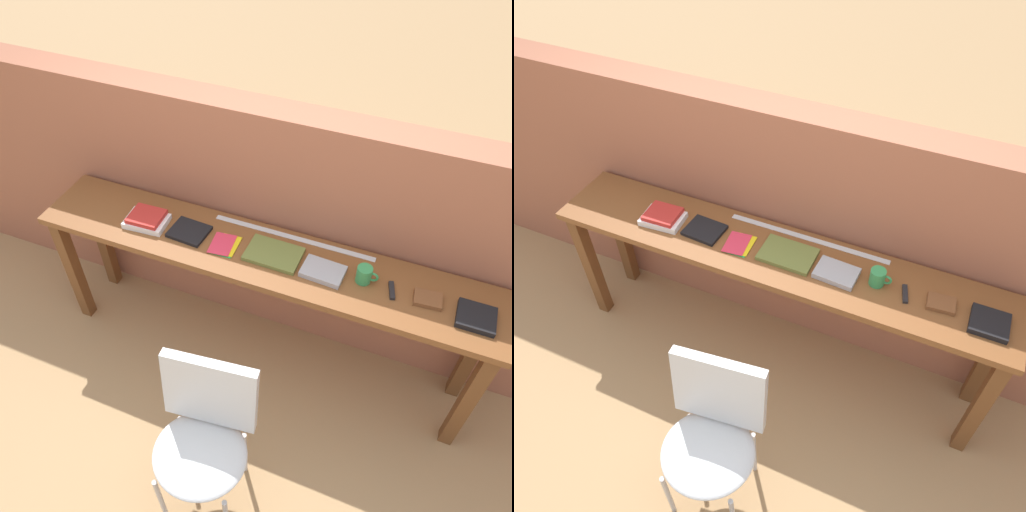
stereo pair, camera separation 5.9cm
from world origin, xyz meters
TOP-DOWN VIEW (x-y plane):
  - ground_plane at (0.00, 0.00)m, footprint 40.00×40.00m
  - brick_wall_back at (0.00, 0.64)m, footprint 6.00×0.20m
  - sideboard at (0.00, 0.30)m, footprint 2.50×0.44m
  - chair_white_moulded at (0.07, -0.55)m, footprint 0.49×0.50m
  - book_stack_leftmost at (-0.66, 0.28)m, footprint 0.24×0.18m
  - magazine_cycling at (-0.41, 0.29)m, footprint 0.21×0.18m
  - pamphlet_pile_colourful at (-0.19, 0.28)m, footprint 0.15×0.17m
  - book_open_centre at (0.08, 0.31)m, footprint 0.29×0.20m
  - book_grey_hardcover at (0.35, 0.28)m, footprint 0.22×0.16m
  - mug at (0.55, 0.31)m, footprint 0.11×0.08m
  - multitool_folded at (0.69, 0.29)m, footprint 0.05×0.11m
  - leather_journal_brown at (0.86, 0.30)m, footprint 0.14×0.11m
  - book_repair_rightmost at (1.08, 0.27)m, footprint 0.17×0.17m
  - ruler_metal_back_edge at (0.12, 0.47)m, footprint 0.90×0.03m

SIDE VIEW (x-z plane):
  - ground_plane at x=0.00m, z-range 0.00..0.00m
  - chair_white_moulded at x=0.07m, z-range 0.08..0.97m
  - sideboard at x=0.00m, z-range 0.30..1.18m
  - brick_wall_back at x=0.00m, z-range 0.00..1.52m
  - ruler_metal_back_edge at x=0.12m, z-range 0.88..0.88m
  - pamphlet_pile_colourful at x=-0.19m, z-range 0.88..0.89m
  - multitool_folded at x=0.69m, z-range 0.88..0.90m
  - magazine_cycling at x=-0.41m, z-range 0.88..0.90m
  - book_open_centre at x=0.08m, z-range 0.88..0.90m
  - leather_journal_brown at x=0.86m, z-range 0.88..0.90m
  - book_grey_hardcover at x=0.35m, z-range 0.88..0.91m
  - book_repair_rightmost at x=1.08m, z-range 0.88..0.91m
  - book_stack_leftmost at x=-0.66m, z-range 0.88..0.94m
  - mug at x=0.55m, z-range 0.88..0.97m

